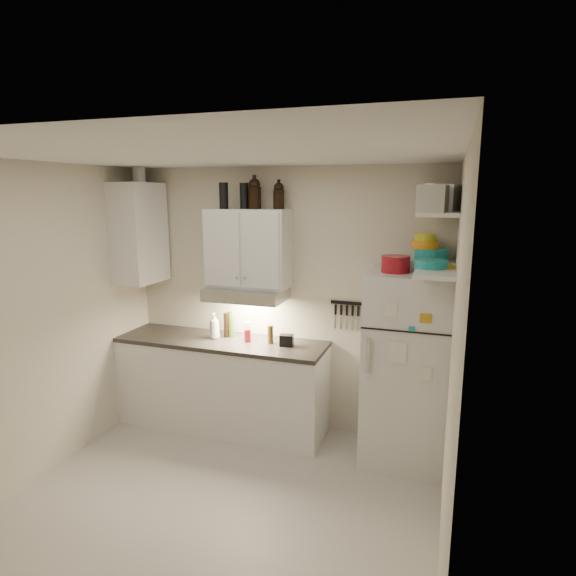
% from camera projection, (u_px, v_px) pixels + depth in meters
% --- Properties ---
extents(floor, '(3.20, 3.00, 0.02)m').
position_uv_depth(floor, '(219.00, 508.00, 3.66)').
color(floor, '#BBB5AC').
rests_on(floor, ground).
extents(ceiling, '(3.20, 3.00, 0.02)m').
position_uv_depth(ceiling, '(208.00, 153.00, 3.15)').
color(ceiling, white).
rests_on(ceiling, ground).
extents(back_wall, '(3.20, 0.02, 2.60)m').
position_uv_depth(back_wall, '(284.00, 300.00, 4.81)').
color(back_wall, beige).
rests_on(back_wall, ground).
extents(left_wall, '(0.02, 3.00, 2.60)m').
position_uv_depth(left_wall, '(36.00, 324.00, 3.91)').
color(left_wall, beige).
rests_on(left_wall, ground).
extents(right_wall, '(0.02, 3.00, 2.60)m').
position_uv_depth(right_wall, '(454.00, 370.00, 2.90)').
color(right_wall, beige).
rests_on(right_wall, ground).
extents(base_cabinet, '(2.10, 0.60, 0.88)m').
position_uv_depth(base_cabinet, '(223.00, 385.00, 4.86)').
color(base_cabinet, white).
rests_on(base_cabinet, floor).
extents(countertop, '(2.10, 0.62, 0.04)m').
position_uv_depth(countertop, '(221.00, 342.00, 4.77)').
color(countertop, '#2D2B26').
rests_on(countertop, base_cabinet).
extents(upper_cabinet, '(0.80, 0.33, 0.75)m').
position_uv_depth(upper_cabinet, '(248.00, 248.00, 4.64)').
color(upper_cabinet, white).
rests_on(upper_cabinet, back_wall).
extents(side_cabinet, '(0.33, 0.55, 1.00)m').
position_uv_depth(side_cabinet, '(139.00, 233.00, 4.84)').
color(side_cabinet, white).
rests_on(side_cabinet, left_wall).
extents(range_hood, '(0.76, 0.46, 0.12)m').
position_uv_depth(range_hood, '(246.00, 294.00, 4.66)').
color(range_hood, silver).
rests_on(range_hood, back_wall).
extents(fridge, '(0.70, 0.68, 1.70)m').
position_uv_depth(fridge, '(406.00, 368.00, 4.18)').
color(fridge, silver).
rests_on(fridge, floor).
extents(shelf_hi, '(0.30, 0.95, 0.03)m').
position_uv_depth(shelf_hi, '(440.00, 213.00, 3.73)').
color(shelf_hi, white).
rests_on(shelf_hi, right_wall).
extents(shelf_lo, '(0.30, 0.95, 0.03)m').
position_uv_depth(shelf_lo, '(436.00, 269.00, 3.81)').
color(shelf_lo, white).
rests_on(shelf_lo, right_wall).
extents(knife_strip, '(0.42, 0.02, 0.03)m').
position_uv_depth(knife_strip, '(352.00, 303.00, 4.56)').
color(knife_strip, black).
rests_on(knife_strip, back_wall).
extents(dutch_oven, '(0.30, 0.30, 0.14)m').
position_uv_depth(dutch_oven, '(396.00, 264.00, 4.00)').
color(dutch_oven, maroon).
rests_on(dutch_oven, fridge).
extents(book_stack, '(0.26, 0.30, 0.09)m').
position_uv_depth(book_stack, '(440.00, 271.00, 3.81)').
color(book_stack, '#BC8C17').
rests_on(book_stack, fridge).
extents(spice_jar, '(0.07, 0.07, 0.09)m').
position_uv_depth(spice_jar, '(411.00, 266.00, 4.02)').
color(spice_jar, silver).
rests_on(spice_jar, fridge).
extents(stock_pot, '(0.39, 0.39, 0.21)m').
position_uv_depth(stock_pot, '(436.00, 197.00, 4.00)').
color(stock_pot, silver).
rests_on(stock_pot, shelf_hi).
extents(tin_a, '(0.25, 0.24, 0.20)m').
position_uv_depth(tin_a, '(446.00, 198.00, 3.62)').
color(tin_a, '#AAAAAD').
rests_on(tin_a, shelf_hi).
extents(tin_b, '(0.22, 0.22, 0.19)m').
position_uv_depth(tin_b, '(433.00, 199.00, 3.37)').
color(tin_b, '#AAAAAD').
rests_on(tin_b, shelf_hi).
extents(bowl_teal, '(0.28, 0.28, 0.11)m').
position_uv_depth(bowl_teal, '(431.00, 255.00, 4.08)').
color(bowl_teal, teal).
rests_on(bowl_teal, shelf_lo).
extents(bowl_orange, '(0.22, 0.22, 0.07)m').
position_uv_depth(bowl_orange, '(425.00, 244.00, 4.08)').
color(bowl_orange, orange).
rests_on(bowl_orange, bowl_teal).
extents(bowl_yellow, '(0.18, 0.18, 0.06)m').
position_uv_depth(bowl_yellow, '(425.00, 237.00, 4.07)').
color(bowl_yellow, gold).
rests_on(bowl_yellow, bowl_orange).
extents(plates, '(0.26, 0.26, 0.06)m').
position_uv_depth(plates, '(431.00, 264.00, 3.74)').
color(plates, teal).
rests_on(plates, shelf_lo).
extents(growler_a, '(0.16, 0.16, 0.29)m').
position_uv_depth(growler_a, '(255.00, 193.00, 4.53)').
color(growler_a, black).
rests_on(growler_a, upper_cabinet).
extents(growler_b, '(0.13, 0.13, 0.25)m').
position_uv_depth(growler_b, '(279.00, 195.00, 4.51)').
color(growler_b, black).
rests_on(growler_b, upper_cabinet).
extents(thermos_a, '(0.10, 0.10, 0.24)m').
position_uv_depth(thermos_a, '(244.00, 196.00, 4.57)').
color(thermos_a, black).
rests_on(thermos_a, upper_cabinet).
extents(thermos_b, '(0.11, 0.11, 0.25)m').
position_uv_depth(thermos_b, '(224.00, 196.00, 4.53)').
color(thermos_b, black).
rests_on(thermos_b, upper_cabinet).
extents(side_jar, '(0.15, 0.15, 0.17)m').
position_uv_depth(side_jar, '(139.00, 174.00, 4.76)').
color(side_jar, silver).
rests_on(side_jar, side_cabinet).
extents(soap_bottle, '(0.12, 0.12, 0.29)m').
position_uv_depth(soap_bottle, '(214.00, 324.00, 4.78)').
color(soap_bottle, white).
rests_on(soap_bottle, countertop).
extents(pepper_mill, '(0.06, 0.06, 0.18)m').
position_uv_depth(pepper_mill, '(270.00, 334.00, 4.64)').
color(pepper_mill, brown).
rests_on(pepper_mill, countertop).
extents(oil_bottle, '(0.07, 0.07, 0.27)m').
position_uv_depth(oil_bottle, '(231.00, 324.00, 4.83)').
color(oil_bottle, '#375615').
rests_on(oil_bottle, countertop).
extents(vinegar_bottle, '(0.06, 0.06, 0.25)m').
position_uv_depth(vinegar_bottle, '(226.00, 325.00, 4.83)').
color(vinegar_bottle, black).
rests_on(vinegar_bottle, countertop).
extents(clear_bottle, '(0.07, 0.07, 0.18)m').
position_uv_depth(clear_bottle, '(248.00, 331.00, 4.76)').
color(clear_bottle, silver).
rests_on(clear_bottle, countertop).
extents(red_jar, '(0.08, 0.08, 0.13)m').
position_uv_depth(red_jar, '(248.00, 335.00, 4.69)').
color(red_jar, maroon).
rests_on(red_jar, countertop).
extents(caddy, '(0.14, 0.11, 0.11)m').
position_uv_depth(caddy, '(287.00, 340.00, 4.57)').
color(caddy, black).
rests_on(caddy, countertop).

